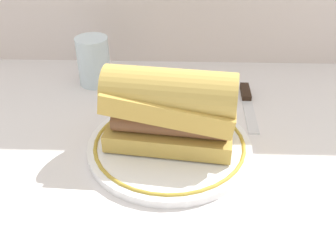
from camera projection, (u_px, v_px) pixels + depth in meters
ground_plane at (169, 149)px, 0.59m from camera, size 1.50×1.50×0.00m
plate at (168, 146)px, 0.59m from camera, size 0.25×0.25×0.01m
sausage_sandwich at (168, 108)px, 0.55m from camera, size 0.20×0.11×0.12m
drinking_glass at (94, 64)px, 0.75m from camera, size 0.06×0.06×0.09m
butter_knife at (248, 103)px, 0.70m from camera, size 0.02×0.16×0.01m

